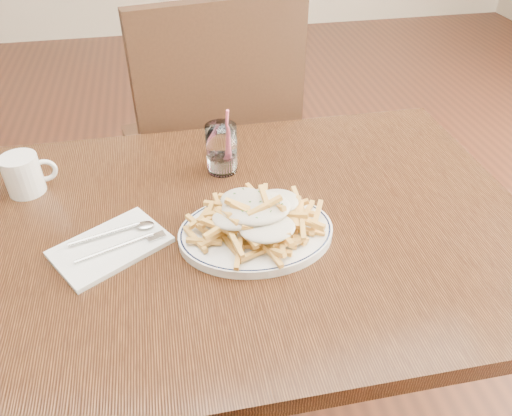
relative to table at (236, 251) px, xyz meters
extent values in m
cube|color=black|center=(0.00, 0.00, 0.06)|extent=(1.20, 0.80, 0.04)
cylinder|color=black|center=(-0.55, 0.35, -0.32)|extent=(0.05, 0.05, 0.71)
cylinder|color=black|center=(0.55, 0.35, -0.32)|extent=(0.05, 0.05, 0.71)
cube|color=black|center=(0.00, 0.72, -0.18)|extent=(0.57, 0.57, 0.05)
cube|color=black|center=(0.05, 0.51, 0.11)|extent=(0.48, 0.14, 0.53)
cylinder|color=black|center=(0.17, 0.96, -0.44)|extent=(0.04, 0.04, 0.47)
cylinder|color=black|center=(-0.24, 0.88, -0.44)|extent=(0.04, 0.04, 0.47)
cylinder|color=black|center=(0.25, 0.56, -0.44)|extent=(0.04, 0.04, 0.47)
cylinder|color=black|center=(-0.16, 0.48, -0.44)|extent=(0.04, 0.04, 0.47)
torus|color=black|center=(0.03, -0.05, 0.09)|extent=(0.32, 0.32, 0.01)
ellipsoid|color=beige|center=(0.03, -0.05, 0.15)|extent=(0.19, 0.15, 0.03)
cube|color=silver|center=(-0.24, -0.03, 0.08)|extent=(0.24, 0.22, 0.01)
cylinder|color=white|center=(0.00, 0.19, 0.14)|extent=(0.07, 0.07, 0.11)
cylinder|color=white|center=(0.00, 0.19, 0.10)|extent=(0.06, 0.06, 0.04)
cylinder|color=#FF6180|center=(0.01, 0.20, 0.16)|extent=(0.02, 0.04, 0.15)
cylinder|color=white|center=(-0.43, 0.19, 0.12)|extent=(0.08, 0.08, 0.09)
torus|color=white|center=(-0.38, 0.20, 0.12)|extent=(0.05, 0.02, 0.05)
camera|label=1|loc=(-0.11, -0.77, 0.71)|focal=35.00mm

